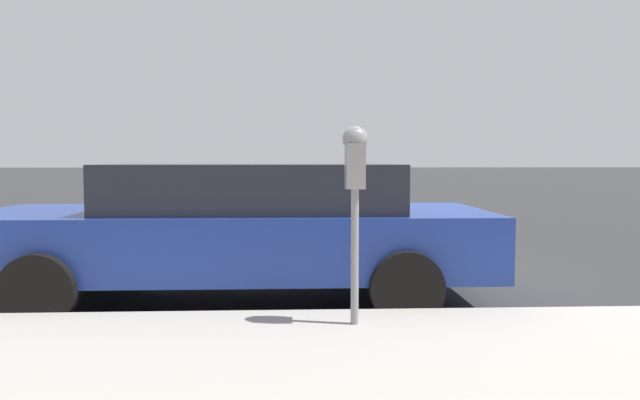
% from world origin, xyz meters
% --- Properties ---
extents(ground_plane, '(220.00, 220.00, 0.00)m').
position_xyz_m(ground_plane, '(0.00, 0.00, 0.00)').
color(ground_plane, '#333335').
extents(parking_meter, '(0.21, 0.19, 1.50)m').
position_xyz_m(parking_meter, '(-2.67, 0.59, 1.31)').
color(parking_meter, gray).
rests_on(parking_meter, sidewalk).
extents(car_blue, '(2.17, 4.97, 1.37)m').
position_xyz_m(car_blue, '(-1.12, 1.57, 0.74)').
color(car_blue, navy).
rests_on(car_blue, ground_plane).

